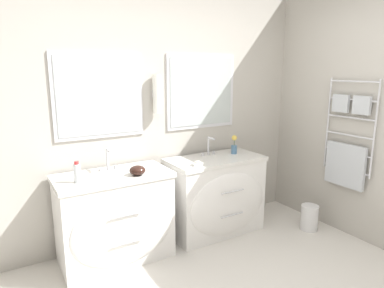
# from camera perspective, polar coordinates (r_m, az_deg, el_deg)

# --- Properties ---
(wall_back) EXTENTS (4.87, 0.16, 2.60)m
(wall_back) POSITION_cam_1_polar(r_m,az_deg,el_deg) (3.54, -4.90, 5.46)
(wall_back) COLOR #B2ADA3
(wall_back) RESTS_ON ground_plane
(wall_right) EXTENTS (0.13, 3.82, 2.60)m
(wall_right) POSITION_cam_1_polar(r_m,az_deg,el_deg) (3.86, 25.82, 4.63)
(wall_right) COLOR #B2ADA3
(wall_right) RESTS_ON ground_plane
(vanity_left) EXTENTS (1.01, 0.57, 0.82)m
(vanity_left) POSITION_cam_1_polar(r_m,az_deg,el_deg) (3.23, -12.54, -11.90)
(vanity_left) COLOR white
(vanity_left) RESTS_ON ground_plane
(vanity_right) EXTENTS (1.01, 0.57, 0.82)m
(vanity_right) POSITION_cam_1_polar(r_m,az_deg,el_deg) (3.69, 4.13, -8.50)
(vanity_right) COLOR white
(vanity_right) RESTS_ON ground_plane
(faucet_left) EXTENTS (0.17, 0.13, 0.20)m
(faucet_left) POSITION_cam_1_polar(r_m,az_deg,el_deg) (3.20, -13.84, -2.61)
(faucet_left) COLOR silver
(faucet_left) RESTS_ON vanity_left
(faucet_right) EXTENTS (0.17, 0.13, 0.20)m
(faucet_right) POSITION_cam_1_polar(r_m,az_deg,el_deg) (3.66, 2.87, -0.39)
(faucet_right) COLOR silver
(faucet_right) RESTS_ON vanity_right
(toiletry_bottle) EXTENTS (0.06, 0.06, 0.18)m
(toiletry_bottle) POSITION_cam_1_polar(r_m,az_deg,el_deg) (2.94, -18.59, -4.57)
(toiletry_bottle) COLOR silver
(toiletry_bottle) RESTS_ON vanity_left
(amenity_bowl) EXTENTS (0.14, 0.14, 0.09)m
(amenity_bowl) POSITION_cam_1_polar(r_m,az_deg,el_deg) (3.03, -9.07, -4.36)
(amenity_bowl) COLOR black
(amenity_bowl) RESTS_ON vanity_left
(flower_vase) EXTENTS (0.06, 0.06, 0.21)m
(flower_vase) POSITION_cam_1_polar(r_m,az_deg,el_deg) (3.76, 7.04, -0.27)
(flower_vase) COLOR teal
(flower_vase) RESTS_ON vanity_right
(soap_dish) EXTENTS (0.10, 0.07, 0.04)m
(soap_dish) POSITION_cam_1_polar(r_m,az_deg,el_deg) (3.30, 0.90, -3.27)
(soap_dish) COLOR white
(soap_dish) RESTS_ON vanity_right
(waste_bin) EXTENTS (0.19, 0.19, 0.28)m
(waste_bin) POSITION_cam_1_polar(r_m,az_deg,el_deg) (4.04, 18.98, -11.43)
(waste_bin) COLOR silver
(waste_bin) RESTS_ON ground_plane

